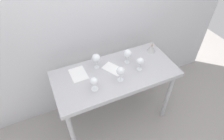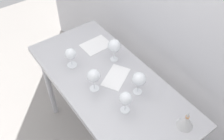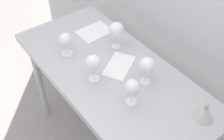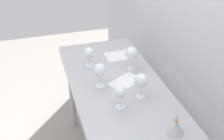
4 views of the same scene
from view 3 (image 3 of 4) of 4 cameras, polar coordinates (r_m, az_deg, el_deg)
The scene contains 9 objects.
steel_counter at distance 1.78m, azimuth -0.24°, elevation -2.45°, with size 1.40×0.65×0.90m.
wine_glass_near_right at distance 1.45m, azimuth 4.17°, elevation -3.58°, with size 0.08×0.08×0.16m.
wine_glass_far_right at distance 1.56m, azimuth 7.17°, elevation 0.88°, with size 0.10×0.10×0.18m.
wine_glass_near_left at distance 1.78m, azimuth -9.55°, elevation 6.09°, with size 0.09×0.09×0.16m.
wine_glass_far_left at distance 1.79m, azimuth 0.89°, elevation 8.17°, with size 0.10×0.10×0.19m.
wine_glass_near_center at distance 1.56m, azimuth -3.79°, elevation 1.38°, with size 0.09×0.09×0.18m.
tasting_sheet_upper at distance 1.73m, azimuth 1.53°, elevation 0.86°, with size 0.14×0.24×0.00m, color white.
tasting_sheet_lower at distance 2.01m, azimuth -3.59°, elevation 7.90°, with size 0.17×0.23×0.00m, color white.
decanter_funnel at distance 1.51m, azimuth 18.43°, elevation -8.29°, with size 0.10×0.10×0.14m.
Camera 3 is at (0.98, -0.74, 2.08)m, focal length 44.64 mm.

